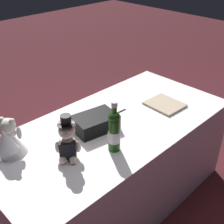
# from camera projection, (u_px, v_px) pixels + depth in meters

# --- Properties ---
(ground_plane) EXTENTS (12.00, 12.00, 0.00)m
(ground_plane) POSITION_uv_depth(u_px,v_px,m) (112.00, 198.00, 2.39)
(ground_plane) COLOR #47191E
(reception_table) EXTENTS (1.78, 0.85, 0.71)m
(reception_table) POSITION_uv_depth(u_px,v_px,m) (112.00, 164.00, 2.20)
(reception_table) COLOR white
(reception_table) RESTS_ON ground_plane
(teddy_bear_groom) EXTENTS (0.14, 0.14, 0.28)m
(teddy_bear_groom) POSITION_uv_depth(u_px,v_px,m) (68.00, 142.00, 1.66)
(teddy_bear_groom) COLOR beige
(teddy_bear_groom) RESTS_ON reception_table
(teddy_bear_bride) EXTENTS (0.22, 0.21, 0.24)m
(teddy_bear_bride) POSITION_uv_depth(u_px,v_px,m) (9.00, 139.00, 1.69)
(teddy_bear_bride) COLOR white
(teddy_bear_bride) RESTS_ON reception_table
(champagne_bottle) EXTENTS (0.07, 0.07, 0.33)m
(champagne_bottle) POSITION_uv_depth(u_px,v_px,m) (114.00, 130.00, 1.72)
(champagne_bottle) COLOR #184310
(champagne_bottle) RESTS_ON reception_table
(signing_pen) EXTENTS (0.12, 0.01, 0.01)m
(signing_pen) POSITION_uv_depth(u_px,v_px,m) (119.00, 112.00, 2.15)
(signing_pen) COLOR black
(signing_pen) RESTS_ON reception_table
(gift_case_black) EXTENTS (0.31, 0.24, 0.10)m
(gift_case_black) POSITION_uv_depth(u_px,v_px,m) (95.00, 122.00, 1.95)
(gift_case_black) COLOR black
(gift_case_black) RESTS_ON reception_table
(guestbook) EXTENTS (0.24, 0.27, 0.02)m
(guestbook) POSITION_uv_depth(u_px,v_px,m) (165.00, 104.00, 2.24)
(guestbook) COLOR tan
(guestbook) RESTS_ON reception_table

